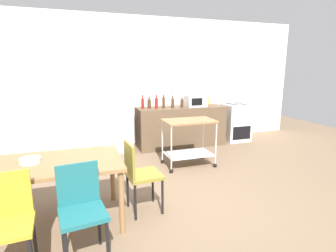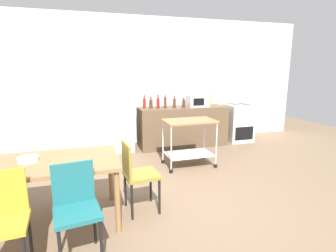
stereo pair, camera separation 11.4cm
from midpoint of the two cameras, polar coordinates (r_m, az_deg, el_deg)
ground_plane at (r=3.61m, az=3.64°, el=-16.57°), size 12.00×12.00×0.00m
back_wall at (r=6.25m, az=-7.54°, el=9.47°), size 8.40×0.12×2.90m
kitchen_counter at (r=6.05m, az=2.24°, el=-0.08°), size 2.00×0.64×0.90m
dining_table at (r=3.20m, az=-24.81°, el=-8.48°), size 1.50×0.90×0.75m
chair_mustard at (r=2.71m, az=-32.46°, el=-16.59°), size 0.43×0.43×0.89m
chair_teal at (r=2.65m, az=-19.44°, el=-15.97°), size 0.45×0.45×0.89m
chair_olive at (r=3.26m, az=-7.28°, el=-9.84°), size 0.43×0.43×0.89m
stove_oven at (r=6.72m, az=13.82°, el=0.82°), size 0.60×0.61×0.92m
refrigerator at (r=5.74m, az=-11.75°, el=2.30°), size 0.60×0.63×1.55m
kitchen_cart at (r=4.76m, az=3.81°, el=-1.97°), size 0.91×0.57×0.85m
bottle_hot_sauce at (r=5.76m, az=-6.06°, el=4.95°), size 0.06×0.06×0.29m
bottle_sparkling_water at (r=5.79m, az=-4.64°, el=4.82°), size 0.08×0.08×0.24m
bottle_wine at (r=5.72m, az=-3.10°, el=5.00°), size 0.07×0.07×0.30m
bottle_soda at (r=5.77m, az=-1.53°, el=5.11°), size 0.06×0.06×0.29m
bottle_sesame_oil at (r=5.80m, az=0.46°, el=5.01°), size 0.06×0.06×0.27m
bottle_soy_sauce at (r=5.88m, az=2.46°, el=4.93°), size 0.07×0.07×0.22m
microwave at (r=6.04m, az=5.40°, el=5.43°), size 0.46×0.35×0.26m
bottle_vinegar at (r=6.32m, az=8.08°, el=5.37°), size 0.06×0.06×0.24m
fruit_bowl at (r=3.24m, az=-28.52°, el=-6.56°), size 0.21×0.21×0.05m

